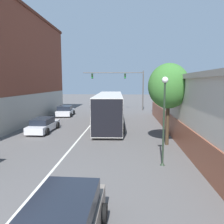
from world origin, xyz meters
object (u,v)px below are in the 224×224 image
object	(u,v)px
bus	(109,108)
traffic_signal_gantry	(124,81)
parked_car_left_near	(65,111)
street_lamp	(164,114)
parked_car_left_far	(43,125)
street_tree_near	(169,86)

from	to	relation	value
bus	traffic_signal_gantry	world-z (taller)	traffic_signal_gantry
parked_car_left_near	street_lamp	size ratio (longest dim) A/B	0.83
parked_car_left_near	bus	bearing A→B (deg)	-138.37
parked_car_left_far	parked_car_left_near	bearing A→B (deg)	4.48
parked_car_left_far	street_lamp	size ratio (longest dim) A/B	0.95
parked_car_left_near	street_tree_near	size ratio (longest dim) A/B	0.68
parked_car_left_far	street_tree_near	distance (m)	11.59
bus	parked_car_left_near	size ratio (longest dim) A/B	3.17
traffic_signal_gantry	street_lamp	xyz separation A→B (m)	(2.28, -23.63, -1.86)
street_lamp	street_tree_near	size ratio (longest dim) A/B	0.82
parked_car_left_near	parked_car_left_far	world-z (taller)	parked_car_left_near
street_lamp	street_tree_near	xyz separation A→B (m)	(0.96, 4.03, 1.39)
bus	street_tree_near	world-z (taller)	street_tree_near
parked_car_left_far	traffic_signal_gantry	xyz separation A→B (m)	(7.19, 16.03, 4.04)
bus	traffic_signal_gantry	distance (m)	13.12
parked_car_left_near	street_tree_near	xyz separation A→B (m)	(11.10, -13.06, 3.54)
street_lamp	street_tree_near	world-z (taller)	street_tree_near
bus	traffic_signal_gantry	xyz separation A→B (m)	(1.41, 12.74, 2.80)
parked_car_left_far	traffic_signal_gantry	size ratio (longest dim) A/B	0.46
parked_car_left_far	street_tree_near	xyz separation A→B (m)	(10.44, -3.56, 3.57)
bus	parked_car_left_far	xyz separation A→B (m)	(-5.78, -3.29, -1.24)
bus	traffic_signal_gantry	size ratio (longest dim) A/B	1.30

